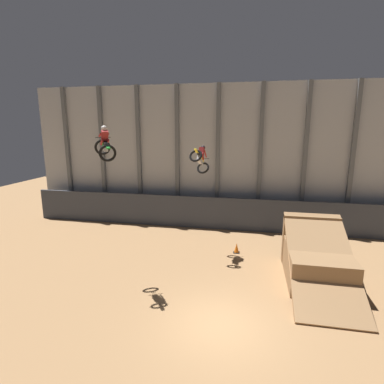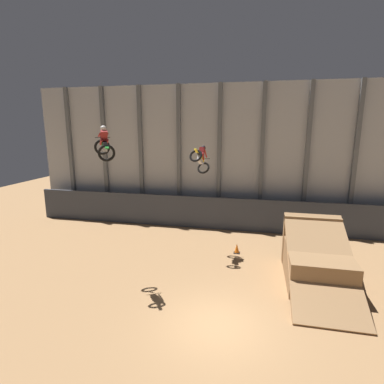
% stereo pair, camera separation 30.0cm
% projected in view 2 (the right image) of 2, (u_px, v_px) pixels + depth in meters
% --- Properties ---
extents(ground_plane, '(60.00, 60.00, 0.00)m').
position_uv_depth(ground_plane, '(217.00, 326.00, 11.20)').
color(ground_plane, '#9E754C').
extents(arena_back_wall, '(32.00, 0.40, 10.37)m').
position_uv_depth(arena_back_wall, '(240.00, 157.00, 21.72)').
color(arena_back_wall, '#ADB2B7').
rests_on(arena_back_wall, ground_plane).
extents(lower_barrier, '(31.36, 0.20, 2.36)m').
position_uv_depth(lower_barrier, '(237.00, 215.00, 21.42)').
color(lower_barrier, '#383D47').
rests_on(lower_barrier, ground_plane).
extents(dirt_ramp, '(2.85, 5.95, 2.86)m').
position_uv_depth(dirt_ramp, '(316.00, 260.00, 14.52)').
color(dirt_ramp, '#966F48').
rests_on(dirt_ramp, ground_plane).
extents(rider_bike_left_air, '(1.52, 1.72, 1.54)m').
position_uv_depth(rider_bike_left_air, '(104.00, 145.00, 13.20)').
color(rider_bike_left_air, black).
extents(rider_bike_right_air, '(1.03, 1.77, 1.67)m').
position_uv_depth(rider_bike_right_air, '(201.00, 158.00, 16.75)').
color(rider_bike_right_air, black).
extents(traffic_cone_near_ramp, '(0.36, 0.36, 0.58)m').
position_uv_depth(traffic_cone_near_ramp, '(237.00, 248.00, 17.66)').
color(traffic_cone_near_ramp, black).
rests_on(traffic_cone_near_ramp, ground_plane).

